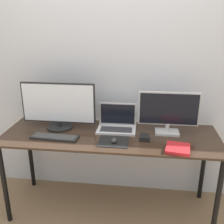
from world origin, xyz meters
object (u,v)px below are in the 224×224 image
(keyboard, at_px, (55,137))
(book, at_px, (178,149))
(monitor_left, at_px, (58,106))
(power_brick, at_px, (144,138))
(laptop, at_px, (117,123))
(monitor_right, at_px, (169,112))
(mouse, at_px, (114,140))

(keyboard, height_order, book, book)
(monitor_left, distance_m, power_brick, 0.81)
(keyboard, relative_size, power_brick, 4.06)
(power_brick, bearing_deg, laptop, 141.56)
(keyboard, distance_m, book, 1.00)
(laptop, bearing_deg, keyboard, -152.47)
(book, bearing_deg, keyboard, 174.77)
(monitor_right, height_order, laptop, monitor_right)
(mouse, bearing_deg, book, -7.35)
(mouse, bearing_deg, keyboard, 176.88)
(mouse, relative_size, power_brick, 0.70)
(monitor_left, height_order, mouse, monitor_left)
(power_brick, bearing_deg, keyboard, -175.19)
(mouse, relative_size, book, 0.33)
(monitor_left, height_order, book, monitor_left)
(monitor_right, height_order, book, monitor_right)
(keyboard, xyz_separation_m, book, (1.00, -0.09, 0.00))
(laptop, bearing_deg, monitor_right, -5.45)
(laptop, relative_size, mouse, 4.85)
(monitor_left, bearing_deg, mouse, -24.90)
(laptop, bearing_deg, book, -34.94)
(monitor_left, bearing_deg, keyboard, -84.01)
(keyboard, bearing_deg, power_brick, 4.81)
(keyboard, bearing_deg, monitor_right, 12.98)
(laptop, bearing_deg, power_brick, -38.44)
(monitor_right, distance_m, book, 0.36)
(monitor_right, xyz_separation_m, power_brick, (-0.20, -0.15, -0.18))
(monitor_right, height_order, power_brick, monitor_right)
(monitor_left, relative_size, monitor_right, 1.30)
(laptop, xyz_separation_m, mouse, (0.01, -0.29, -0.03))
(laptop, relative_size, book, 1.60)
(monitor_left, xyz_separation_m, mouse, (0.53, -0.24, -0.19))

